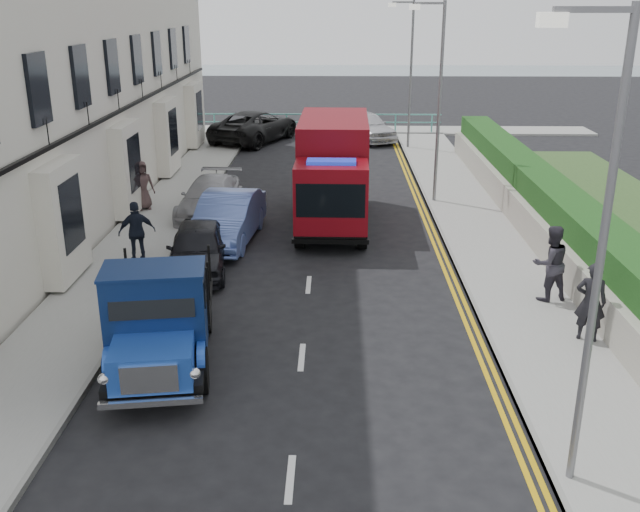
% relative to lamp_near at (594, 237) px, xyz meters
% --- Properties ---
extents(ground, '(120.00, 120.00, 0.00)m').
position_rel_lamp_near_xyz_m(ground, '(-4.18, 2.00, -4.00)').
color(ground, black).
rests_on(ground, ground).
extents(pavement_west, '(2.40, 38.00, 0.12)m').
position_rel_lamp_near_xyz_m(pavement_west, '(-9.38, 11.00, -3.94)').
color(pavement_west, gray).
rests_on(pavement_west, ground).
extents(pavement_east, '(2.60, 38.00, 0.12)m').
position_rel_lamp_near_xyz_m(pavement_east, '(1.12, 11.00, -3.94)').
color(pavement_east, gray).
rests_on(pavement_east, ground).
extents(promenade, '(30.00, 2.50, 0.12)m').
position_rel_lamp_near_xyz_m(promenade, '(-4.18, 31.00, -3.94)').
color(promenade, gray).
rests_on(promenade, ground).
extents(sea_plane, '(120.00, 120.00, 0.00)m').
position_rel_lamp_near_xyz_m(sea_plane, '(-4.18, 62.00, -4.00)').
color(sea_plane, slate).
rests_on(sea_plane, ground).
extents(garden_east, '(1.45, 28.00, 1.75)m').
position_rel_lamp_near_xyz_m(garden_east, '(3.03, 11.00, -3.10)').
color(garden_east, '#B2AD9E').
rests_on(garden_east, ground).
extents(seafront_railing, '(13.00, 0.08, 1.11)m').
position_rel_lamp_near_xyz_m(seafront_railing, '(-4.18, 30.20, -3.42)').
color(seafront_railing, '#59B2A5').
rests_on(seafront_railing, ground).
extents(lamp_near, '(1.23, 0.18, 7.00)m').
position_rel_lamp_near_xyz_m(lamp_near, '(0.00, 0.00, 0.00)').
color(lamp_near, slate).
rests_on(lamp_near, ground).
extents(lamp_mid, '(1.23, 0.18, 7.00)m').
position_rel_lamp_near_xyz_m(lamp_mid, '(0.00, 16.00, 0.00)').
color(lamp_mid, slate).
rests_on(lamp_mid, ground).
extents(lamp_far, '(1.23, 0.18, 7.00)m').
position_rel_lamp_near_xyz_m(lamp_far, '(0.00, 26.00, 0.00)').
color(lamp_far, slate).
rests_on(lamp_far, ground).
extents(bedford_lorry, '(2.52, 4.99, 2.27)m').
position_rel_lamp_near_xyz_m(bedford_lorry, '(-6.93, 3.26, -2.95)').
color(bedford_lorry, black).
rests_on(bedford_lorry, ground).
extents(red_lorry, '(2.30, 6.48, 3.37)m').
position_rel_lamp_near_xyz_m(red_lorry, '(-3.56, 13.54, -2.20)').
color(red_lorry, black).
rests_on(red_lorry, ground).
extents(parked_car_front, '(1.93, 4.02, 1.32)m').
position_rel_lamp_near_xyz_m(parked_car_front, '(-7.22, 8.98, -3.34)').
color(parked_car_front, black).
rests_on(parked_car_front, ground).
extents(parked_car_mid, '(1.99, 4.62, 1.48)m').
position_rel_lamp_near_xyz_m(parked_car_mid, '(-6.78, 11.50, -3.26)').
color(parked_car_mid, '#5A73C2').
rests_on(parked_car_mid, ground).
extents(parked_car_rear, '(2.02, 4.43, 1.26)m').
position_rel_lamp_near_xyz_m(parked_car_rear, '(-7.78, 14.32, -3.37)').
color(parked_car_rear, '#9D9DA2').
rests_on(parked_car_rear, ground).
extents(seafront_car_left, '(4.74, 6.40, 1.62)m').
position_rel_lamp_near_xyz_m(seafront_car_left, '(-7.68, 27.83, -3.19)').
color(seafront_car_left, black).
rests_on(seafront_car_left, ground).
extents(seafront_car_right, '(3.52, 4.83, 1.53)m').
position_rel_lamp_near_xyz_m(seafront_car_right, '(-1.89, 28.30, -3.23)').
color(seafront_car_right, silver).
rests_on(seafront_car_right, ground).
extents(pedestrian_east_near, '(0.74, 0.60, 1.75)m').
position_rel_lamp_near_xyz_m(pedestrian_east_near, '(1.92, 4.74, -3.00)').
color(pedestrian_east_near, black).
rests_on(pedestrian_east_near, pavement_east).
extents(pedestrian_east_far, '(1.07, 0.92, 1.88)m').
position_rel_lamp_near_xyz_m(pedestrian_east_far, '(1.68, 6.90, -2.94)').
color(pedestrian_east_far, '#33303A').
rests_on(pedestrian_east_far, pavement_east).
extents(pedestrian_west_near, '(1.09, 0.77, 1.72)m').
position_rel_lamp_near_xyz_m(pedestrian_west_near, '(-8.96, 9.36, -3.02)').
color(pedestrian_west_near, black).
rests_on(pedestrian_west_near, pavement_west).
extents(pedestrian_west_far, '(0.99, 0.89, 1.70)m').
position_rel_lamp_near_xyz_m(pedestrian_west_far, '(-10.18, 14.63, -3.03)').
color(pedestrian_west_far, '#473433').
rests_on(pedestrian_west_far, pavement_west).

